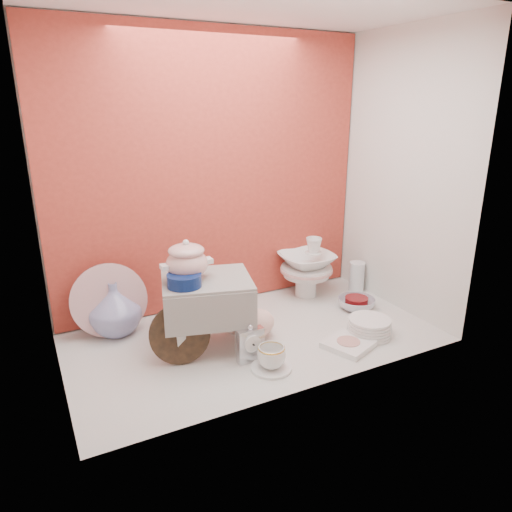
{
  "coord_description": "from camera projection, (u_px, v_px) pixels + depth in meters",
  "views": [
    {
      "loc": [
        -0.96,
        -1.88,
        1.13
      ],
      "look_at": [
        0.02,
        0.02,
        0.42
      ],
      "focal_mm": 32.97,
      "sensor_mm": 36.0,
      "label": 1
    }
  ],
  "objects": [
    {
      "name": "lacquer_tray",
      "position": [
        180.0,
        334.0,
        2.1
      ],
      "size": [
        0.29,
        0.15,
        0.27
      ],
      "primitive_type": null,
      "rotation": [
        0.0,
        0.0,
        -0.23
      ],
      "color": "black",
      "rests_on": "ground"
    },
    {
      "name": "teacup_saucer",
      "position": [
        271.0,
        368.0,
        2.08
      ],
      "size": [
        0.2,
        0.2,
        0.01
      ],
      "primitive_type": "cylinder",
      "rotation": [
        0.0,
        0.0,
        0.14
      ],
      "color": "white",
      "rests_on": "ground"
    },
    {
      "name": "soup_tureen",
      "position": [
        187.0,
        260.0,
        2.13
      ],
      "size": [
        0.29,
        0.29,
        0.19
      ],
      "primitive_type": null,
      "rotation": [
        0.0,
        0.0,
        -0.28
      ],
      "color": "white",
      "rests_on": "step_stool"
    },
    {
      "name": "lattice_dish",
      "position": [
        348.0,
        344.0,
        2.26
      ],
      "size": [
        0.26,
        0.26,
        0.03
      ],
      "primitive_type": "cube",
      "rotation": [
        0.0,
        0.0,
        0.37
      ],
      "color": "white",
      "rests_on": "ground"
    },
    {
      "name": "plush_pig",
      "position": [
        253.0,
        323.0,
        2.32
      ],
      "size": [
        0.29,
        0.2,
        0.17
      ],
      "primitive_type": "ellipsoid",
      "rotation": [
        0.0,
        0.0,
        -0.03
      ],
      "color": "beige",
      "rests_on": "ground"
    },
    {
      "name": "step_stool",
      "position": [
        208.0,
        313.0,
        2.23
      ],
      "size": [
        0.48,
        0.44,
        0.35
      ],
      "primitive_type": null,
      "rotation": [
        0.0,
        0.0,
        -0.27
      ],
      "color": "silver",
      "rests_on": "ground"
    },
    {
      "name": "mantel_clock",
      "position": [
        250.0,
        343.0,
        2.11
      ],
      "size": [
        0.12,
        0.04,
        0.18
      ],
      "primitive_type": "cube",
      "rotation": [
        0.0,
        0.0,
        0.0
      ],
      "color": "silver",
      "rests_on": "ground"
    },
    {
      "name": "gold_rim_teacup",
      "position": [
        271.0,
        357.0,
        2.06
      ],
      "size": [
        0.15,
        0.15,
        0.1
      ],
      "primitive_type": "imported",
      "rotation": [
        0.0,
        0.0,
        -0.21
      ],
      "color": "white",
      "rests_on": "teacup_saucer"
    },
    {
      "name": "clear_glass_vase",
      "position": [
        357.0,
        277.0,
        2.91
      ],
      "size": [
        0.11,
        0.11,
        0.19
      ],
      "primitive_type": "cylinder",
      "rotation": [
        0.0,
        0.0,
        0.15
      ],
      "color": "silver",
      "rests_on": "ground"
    },
    {
      "name": "crystal_bowl",
      "position": [
        356.0,
        304.0,
        2.67
      ],
      "size": [
        0.23,
        0.23,
        0.07
      ],
      "primitive_type": "imported",
      "rotation": [
        0.0,
        0.0,
        0.08
      ],
      "color": "silver",
      "rests_on": "ground"
    },
    {
      "name": "ground",
      "position": [
        254.0,
        337.0,
        2.36
      ],
      "size": [
        1.8,
        1.8,
        0.0
      ],
      "primitive_type": "plane",
      "color": "silver",
      "rests_on": "ground"
    },
    {
      "name": "cobalt_bowl",
      "position": [
        184.0,
        280.0,
        2.07
      ],
      "size": [
        0.2,
        0.2,
        0.06
      ],
      "primitive_type": "cylinder",
      "rotation": [
        0.0,
        0.0,
        -0.39
      ],
      "color": "#0A1C51",
      "rests_on": "step_stool"
    },
    {
      "name": "blue_white_vase",
      "position": [
        115.0,
        308.0,
        2.36
      ],
      "size": [
        0.29,
        0.29,
        0.27
      ],
      "primitive_type": "imported",
      "rotation": [
        0.0,
        0.0,
        -0.14
      ],
      "color": "white",
      "rests_on": "ground"
    },
    {
      "name": "porcelain_tower",
      "position": [
        306.0,
        267.0,
        2.81
      ],
      "size": [
        0.39,
        0.39,
        0.36
      ],
      "primitive_type": null,
      "rotation": [
        0.0,
        0.0,
        -0.26
      ],
      "color": "white",
      "rests_on": "ground"
    },
    {
      "name": "niche_shell",
      "position": [
        237.0,
        145.0,
        2.22
      ],
      "size": [
        1.86,
        1.03,
        1.53
      ],
      "color": "#BC3D2F",
      "rests_on": "ground"
    },
    {
      "name": "dinner_plate_stack",
      "position": [
        369.0,
        327.0,
        2.37
      ],
      "size": [
        0.23,
        0.23,
        0.09
      ],
      "primitive_type": "cylinder",
      "rotation": [
        0.0,
        0.0,
        -0.01
      ],
      "color": "white",
      "rests_on": "ground"
    },
    {
      "name": "floral_platter",
      "position": [
        109.0,
        300.0,
        2.34
      ],
      "size": [
        0.38,
        0.13,
        0.37
      ],
      "primitive_type": null,
      "rotation": [
        0.0,
        0.0,
        -0.1
      ],
      "color": "white",
      "rests_on": "ground"
    }
  ]
}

